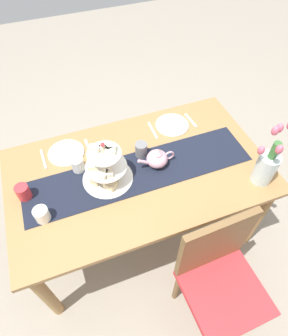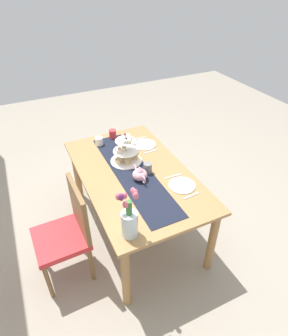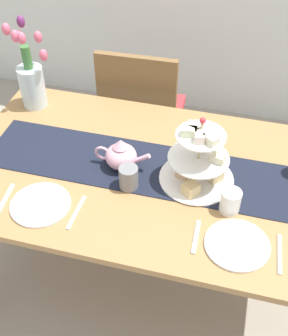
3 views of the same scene
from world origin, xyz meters
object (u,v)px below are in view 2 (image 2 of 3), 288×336
(tiered_cake_stand, at_px, (126,153))
(fork_left, at_px, (191,196))
(chair_left, at_px, (68,230))
(teapot, at_px, (140,174))
(mug_orange, at_px, (113,134))
(knife_right, at_px, (139,138))
(mug_grey, at_px, (148,168))
(tulip_vase, at_px, (129,220))
(fork_right, at_px, (151,151))
(mug_white_text, at_px, (132,147))
(dinner_plate_right, at_px, (145,145))
(cream_jug, at_px, (99,141))
(dining_table, at_px, (135,181))
(dinner_plate_left, at_px, (182,185))
(knife_left, at_px, (173,176))

(tiered_cake_stand, height_order, fork_left, tiered_cake_stand)
(chair_left, xyz_separation_m, fork_left, (-0.28, -0.98, 0.22))
(teapot, bearing_deg, mug_orange, -2.84)
(knife_right, height_order, mug_grey, mug_grey)
(tulip_vase, relative_size, fork_right, 2.82)
(knife_right, height_order, mug_white_text, mug_white_text)
(dinner_plate_right, bearing_deg, cream_jug, 64.35)
(dining_table, height_order, knife_right, knife_right)
(chair_left, xyz_separation_m, dinner_plate_left, (-0.13, -0.98, 0.23))
(mug_grey, bearing_deg, fork_left, -157.59)
(cream_jug, height_order, fork_left, cream_jug)
(fork_left, bearing_deg, tiered_cake_stand, 22.82)
(teapot, relative_size, cream_jug, 2.80)
(knife_right, distance_m, mug_white_text, 0.25)
(fork_right, bearing_deg, mug_grey, 148.86)
(chair_left, height_order, dinner_plate_left, chair_left)
(tulip_vase, xyz_separation_m, fork_right, (0.90, -0.61, -0.14))
(mug_white_text, bearing_deg, teapot, 164.30)
(tulip_vase, distance_m, mug_white_text, 1.10)
(mug_orange, bearing_deg, fork_left, -167.88)
(mug_grey, bearing_deg, mug_orange, 5.41)
(dinner_plate_left, distance_m, fork_right, 0.60)
(tiered_cake_stand, bearing_deg, chair_left, 121.08)
(chair_left, height_order, tulip_vase, tulip_vase)
(chair_left, relative_size, fork_left, 6.07)
(tiered_cake_stand, xyz_separation_m, tulip_vase, (-0.85, 0.32, 0.05))
(dining_table, bearing_deg, mug_orange, -3.36)
(dining_table, distance_m, teapot, 0.20)
(mug_orange, bearing_deg, cream_jug, 113.13)
(fork_right, bearing_deg, dinner_plate_right, 0.00)
(tiered_cake_stand, height_order, fork_right, tiered_cake_stand)
(tiered_cake_stand, height_order, knife_right, tiered_cake_stand)
(tiered_cake_stand, distance_m, fork_left, 0.76)
(tulip_vase, bearing_deg, fork_left, -75.59)
(tiered_cake_stand, distance_m, teapot, 0.32)
(chair_left, bearing_deg, fork_left, -105.76)
(fork_left, bearing_deg, fork_right, 0.00)
(tiered_cake_stand, bearing_deg, fork_left, -157.18)
(dinner_plate_right, bearing_deg, chair_left, 121.78)
(dining_table, bearing_deg, dinner_plate_right, -36.69)
(chair_left, xyz_separation_m, mug_grey, (0.16, -0.80, 0.27))
(chair_left, relative_size, cream_jug, 10.71)
(dinner_plate_left, xyz_separation_m, mug_white_text, (0.69, 0.16, 0.04))
(teapot, bearing_deg, tulip_vase, 148.94)
(teapot, bearing_deg, knife_left, -106.68)
(dining_table, xyz_separation_m, fork_left, (-0.50, -0.29, 0.10))
(tiered_cake_stand, xyz_separation_m, cream_jug, (0.40, 0.13, -0.05))
(cream_jug, height_order, mug_orange, mug_orange)
(tiered_cake_stand, relative_size, knife_right, 1.79)
(tulip_vase, height_order, knife_left, tulip_vase)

